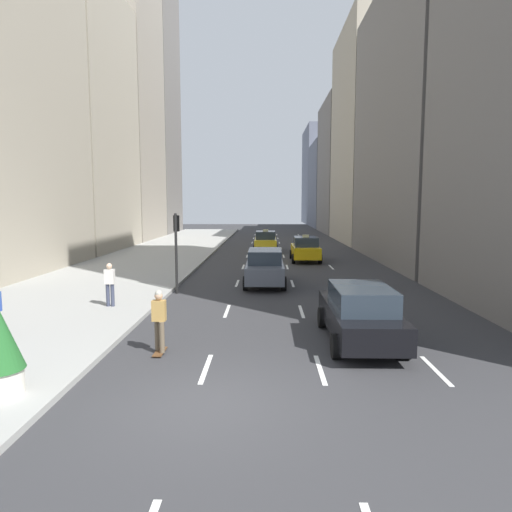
{
  "coord_description": "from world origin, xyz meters",
  "views": [
    {
      "loc": [
        1.28,
        -8.77,
        4.04
      ],
      "look_at": [
        0.83,
        10.6,
        1.8
      ],
      "focal_mm": 32.0,
      "sensor_mm": 36.0,
      "label": 1
    }
  ],
  "objects_px": {
    "traffic_light_pole": "(176,240)",
    "sedan_black_near": "(360,313)",
    "taxi_second": "(266,241)",
    "skateboarder": "(159,319)",
    "sedan_silver_behind": "(265,267)",
    "taxi_lead": "(305,249)",
    "pedestrian_mid_block": "(110,282)"
  },
  "relations": [
    {
      "from": "traffic_light_pole",
      "to": "pedestrian_mid_block",
      "type": "bearing_deg",
      "value": -119.51
    },
    {
      "from": "taxi_lead",
      "to": "sedan_silver_behind",
      "type": "distance_m",
      "value": 9.76
    },
    {
      "from": "taxi_second",
      "to": "sedan_silver_behind",
      "type": "height_order",
      "value": "taxi_second"
    },
    {
      "from": "sedan_black_near",
      "to": "pedestrian_mid_block",
      "type": "relative_size",
      "value": 2.96
    },
    {
      "from": "taxi_lead",
      "to": "sedan_black_near",
      "type": "height_order",
      "value": "taxi_lead"
    },
    {
      "from": "taxi_lead",
      "to": "pedestrian_mid_block",
      "type": "distance_m",
      "value": 17.22
    },
    {
      "from": "skateboarder",
      "to": "sedan_silver_behind",
      "type": "bearing_deg",
      "value": 75.13
    },
    {
      "from": "taxi_second",
      "to": "traffic_light_pole",
      "type": "height_order",
      "value": "traffic_light_pole"
    },
    {
      "from": "traffic_light_pole",
      "to": "sedan_black_near",
      "type": "bearing_deg",
      "value": -46.76
    },
    {
      "from": "taxi_lead",
      "to": "traffic_light_pole",
      "type": "distance_m",
      "value": 13.46
    },
    {
      "from": "skateboarder",
      "to": "traffic_light_pole",
      "type": "height_order",
      "value": "traffic_light_pole"
    },
    {
      "from": "pedestrian_mid_block",
      "to": "taxi_lead",
      "type": "bearing_deg",
      "value": 59.86
    },
    {
      "from": "skateboarder",
      "to": "sedan_black_near",
      "type": "bearing_deg",
      "value": 11.61
    },
    {
      "from": "taxi_second",
      "to": "skateboarder",
      "type": "relative_size",
      "value": 2.52
    },
    {
      "from": "pedestrian_mid_block",
      "to": "traffic_light_pole",
      "type": "bearing_deg",
      "value": 60.49
    },
    {
      "from": "taxi_lead",
      "to": "traffic_light_pole",
      "type": "relative_size",
      "value": 1.22
    },
    {
      "from": "taxi_lead",
      "to": "skateboarder",
      "type": "xyz_separation_m",
      "value": [
        -5.6,
        -19.87,
        0.08
      ]
    },
    {
      "from": "taxi_second",
      "to": "skateboarder",
      "type": "height_order",
      "value": "taxi_second"
    },
    {
      "from": "pedestrian_mid_block",
      "to": "taxi_second",
      "type": "bearing_deg",
      "value": 74.65
    },
    {
      "from": "skateboarder",
      "to": "pedestrian_mid_block",
      "type": "relative_size",
      "value": 1.06
    },
    {
      "from": "taxi_lead",
      "to": "taxi_second",
      "type": "xyz_separation_m",
      "value": [
        -2.8,
        6.4,
        0.0
      ]
    },
    {
      "from": "taxi_second",
      "to": "traffic_light_pole",
      "type": "xyz_separation_m",
      "value": [
        -3.95,
        -17.94,
        1.53
      ]
    },
    {
      "from": "sedan_black_near",
      "to": "traffic_light_pole",
      "type": "distance_m",
      "value": 9.97
    },
    {
      "from": "traffic_light_pole",
      "to": "sedan_silver_behind",
      "type": "bearing_deg",
      "value": 29.07
    },
    {
      "from": "taxi_second",
      "to": "sedan_black_near",
      "type": "distance_m",
      "value": 25.28
    },
    {
      "from": "skateboarder",
      "to": "pedestrian_mid_block",
      "type": "bearing_deg",
      "value": 121.48
    },
    {
      "from": "sedan_silver_behind",
      "to": "pedestrian_mid_block",
      "type": "height_order",
      "value": "pedestrian_mid_block"
    },
    {
      "from": "taxi_lead",
      "to": "pedestrian_mid_block",
      "type": "relative_size",
      "value": 2.67
    },
    {
      "from": "taxi_second",
      "to": "sedan_black_near",
      "type": "height_order",
      "value": "taxi_second"
    },
    {
      "from": "traffic_light_pole",
      "to": "skateboarder",
      "type": "bearing_deg",
      "value": -82.11
    },
    {
      "from": "taxi_second",
      "to": "traffic_light_pole",
      "type": "bearing_deg",
      "value": -102.41
    },
    {
      "from": "sedan_silver_behind",
      "to": "pedestrian_mid_block",
      "type": "distance_m",
      "value": 8.06
    }
  ]
}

